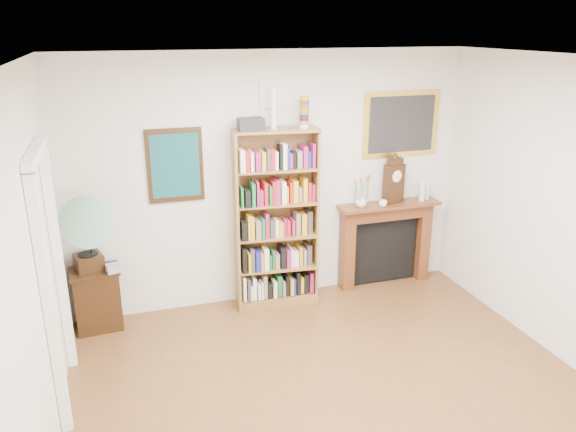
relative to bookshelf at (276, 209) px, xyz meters
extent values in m
cube|color=brown|center=(0.01, -2.31, -1.13)|extent=(4.50, 5.00, 0.01)
cube|color=white|center=(0.01, -2.31, 1.68)|extent=(4.50, 5.00, 0.01)
cube|color=silver|center=(0.01, 0.19, 0.28)|extent=(4.50, 0.01, 2.80)
cube|color=silver|center=(-2.24, -2.31, 0.28)|extent=(0.01, 5.00, 2.80)
cube|color=white|center=(-2.20, -1.58, -0.07)|extent=(0.08, 0.08, 2.10)
cube|color=white|center=(-2.20, -0.64, -0.07)|extent=(0.08, 0.08, 2.10)
cube|color=white|center=(-2.20, -1.11, 1.01)|extent=(0.08, 1.02, 0.08)
cube|color=black|center=(-1.04, 0.17, 0.53)|extent=(0.58, 0.03, 0.78)
cube|color=#10484F|center=(-1.04, 0.15, 0.53)|extent=(0.50, 0.01, 0.67)
cube|color=white|center=(0.01, 0.17, 1.23)|extent=(0.26, 0.03, 0.30)
cube|color=silver|center=(0.01, 0.15, 1.23)|extent=(0.22, 0.01, 0.26)
cube|color=gold|center=(1.56, 0.17, 0.83)|extent=(0.95, 0.03, 0.75)
cube|color=#262628|center=(1.56, 0.15, 0.83)|extent=(0.82, 0.01, 0.65)
cube|color=brown|center=(-0.45, 0.00, -0.12)|extent=(0.06, 0.33, 2.01)
cube|color=brown|center=(0.45, 0.00, -0.12)|extent=(0.06, 0.33, 2.01)
cube|color=brown|center=(0.00, 0.00, 0.87)|extent=(0.95, 0.41, 0.03)
cube|color=brown|center=(0.00, 0.00, -1.08)|extent=(0.95, 0.41, 0.09)
cube|color=brown|center=(0.00, 0.16, -0.12)|extent=(0.92, 0.10, 2.01)
cube|color=brown|center=(0.00, 0.00, -0.69)|extent=(0.89, 0.39, 0.02)
cube|color=brown|center=(0.00, 0.00, -0.31)|extent=(0.89, 0.39, 0.02)
cube|color=brown|center=(0.00, 0.00, 0.07)|extent=(0.89, 0.39, 0.02)
cube|color=brown|center=(0.00, 0.00, 0.45)|extent=(0.89, 0.39, 0.02)
cube|color=black|center=(-1.95, -0.01, -0.79)|extent=(0.51, 0.39, 0.67)
cube|color=#522713|center=(0.90, 0.07, -0.62)|extent=(0.14, 0.18, 1.01)
cube|color=#522713|center=(1.90, 0.07, -0.62)|extent=(0.14, 0.18, 1.01)
cube|color=#522713|center=(1.40, 0.07, -0.20)|extent=(1.14, 0.18, 0.16)
cube|color=#522713|center=(1.40, 0.04, -0.10)|extent=(1.23, 0.29, 0.04)
cube|color=black|center=(1.40, 0.13, -0.70)|extent=(0.83, 0.09, 0.80)
cube|color=black|center=(-1.99, 0.02, -0.38)|extent=(0.32, 0.32, 0.16)
cylinder|color=black|center=(-1.99, 0.02, -0.29)|extent=(0.25, 0.25, 0.01)
cone|color=#2D4132|center=(-1.99, -0.14, 0.06)|extent=(0.68, 0.76, 0.67)
cube|color=silver|center=(-1.76, -0.13, -0.41)|extent=(0.15, 0.15, 0.08)
cube|color=black|center=(1.45, 0.06, 0.15)|extent=(0.26, 0.19, 0.46)
cylinder|color=white|center=(1.45, -0.01, 0.26)|extent=(0.14, 0.05, 0.14)
cube|color=black|center=(1.45, 0.06, 0.42)|extent=(0.19, 0.15, 0.08)
imported|color=silver|center=(1.03, 0.02, -0.01)|extent=(0.15, 0.15, 0.14)
imported|color=white|center=(1.27, -0.05, -0.04)|extent=(0.11, 0.11, 0.07)
cylinder|color=silver|center=(1.82, 0.02, 0.04)|extent=(0.07, 0.07, 0.24)
cylinder|color=silver|center=(1.90, 0.06, 0.02)|extent=(0.06, 0.06, 0.20)
camera|label=1|loc=(-1.63, -5.60, 1.92)|focal=35.00mm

